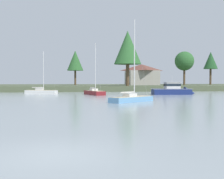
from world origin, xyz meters
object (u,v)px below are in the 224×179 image
object	(u,v)px
cruiser_navy	(175,92)
sailboat_skyblue	(132,100)
sailboat_maroon	(94,94)
sailboat_white	(41,93)

from	to	relation	value
cruiser_navy	sailboat_skyblue	bearing A→B (deg)	-124.58
sailboat_maroon	sailboat_white	bearing A→B (deg)	155.45
sailboat_white	sailboat_maroon	bearing A→B (deg)	-24.55
cruiser_navy	sailboat_white	bearing A→B (deg)	167.42
sailboat_skyblue	sailboat_white	size ratio (longest dim) A/B	1.20
cruiser_navy	sailboat_skyblue	world-z (taller)	sailboat_skyblue
cruiser_navy	sailboat_white	world-z (taller)	sailboat_white
cruiser_navy	sailboat_skyblue	distance (m)	21.73
cruiser_navy	sailboat_white	xyz separation A→B (m)	(-24.98, 5.57, -0.32)
sailboat_maroon	sailboat_skyblue	bearing A→B (deg)	-81.69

